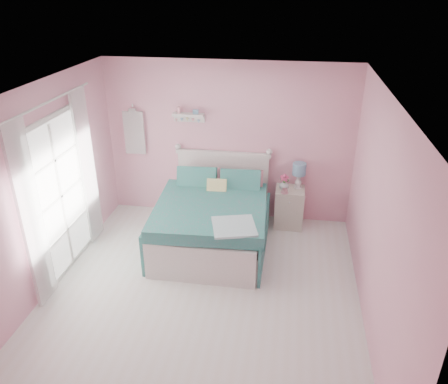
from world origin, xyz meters
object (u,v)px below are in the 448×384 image
(nightstand, at_px, (289,207))
(teacup, at_px, (285,191))
(bed, at_px, (213,221))
(table_lamp, at_px, (299,171))
(vase, at_px, (284,185))

(nightstand, bearing_deg, teacup, -119.27)
(bed, distance_m, teacup, 1.23)
(bed, xyz_separation_m, table_lamp, (1.24, 0.83, 0.55))
(vase, bearing_deg, nightstand, 9.61)
(table_lamp, bearing_deg, vase, -158.16)
(nightstand, bearing_deg, bed, -145.83)
(bed, distance_m, table_lamp, 1.59)
(table_lamp, distance_m, vase, 0.32)
(teacup, bearing_deg, nightstand, 60.73)
(vase, bearing_deg, table_lamp, 21.84)
(bed, distance_m, vase, 1.30)
(table_lamp, relative_size, vase, 2.61)
(nightstand, xyz_separation_m, teacup, (-0.09, -0.16, 0.36))
(vase, bearing_deg, bed, -143.83)
(table_lamp, bearing_deg, nightstand, -148.71)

